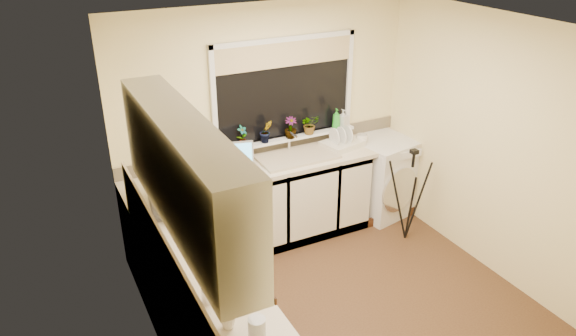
{
  "coord_description": "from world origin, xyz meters",
  "views": [
    {
      "loc": [
        -2.2,
        -3.33,
        3.22
      ],
      "look_at": [
        -0.23,
        0.55,
        1.15
      ],
      "focal_mm": 33.79,
      "sensor_mm": 36.0,
      "label": 1
    }
  ],
  "objects": [
    {
      "name": "washing_machine",
      "position": [
        1.29,
        1.17,
        0.45
      ],
      "size": [
        0.75,
        0.73,
        0.9
      ],
      "primitive_type": "cube",
      "rotation": [
        0.0,
        0.0,
        0.2
      ],
      "color": "white",
      "rests_on": "floor"
    },
    {
      "name": "upper_cabinet",
      "position": [
        -1.44,
        -0.45,
        1.8
      ],
      "size": [
        0.28,
        1.9,
        0.7
      ],
      "primitive_type": "cube",
      "color": "silver",
      "rests_on": "wall_left"
    },
    {
      "name": "plant_c",
      "position": [
        0.22,
        1.39,
        1.16
      ],
      "size": [
        0.16,
        0.16,
        0.23
      ],
      "primitive_type": "imported",
      "rotation": [
        0.0,
        0.0,
        -0.27
      ],
      "color": "#999999",
      "rests_on": "windowsill"
    },
    {
      "name": "worktop_back",
      "position": [
        0.0,
        1.2,
        0.88
      ],
      "size": [
        3.2,
        0.6,
        0.04
      ],
      "primitive_type": "cube",
      "color": "beige",
      "rests_on": "base_cabinet_back"
    },
    {
      "name": "floor",
      "position": [
        0.0,
        0.0,
        0.0
      ],
      "size": [
        3.2,
        3.2,
        0.0
      ],
      "primitive_type": "plane",
      "color": "brown",
      "rests_on": "ground"
    },
    {
      "name": "microwave",
      "position": [
        -1.25,
        0.8,
        1.04
      ],
      "size": [
        0.41,
        0.56,
        0.29
      ],
      "primitive_type": "imported",
      "rotation": [
        0.0,
        0.0,
        1.44
      ],
      "color": "silver",
      "rests_on": "worktop_left"
    },
    {
      "name": "base_cabinet_back",
      "position": [
        -0.33,
        1.2,
        0.43
      ],
      "size": [
        2.55,
        0.6,
        0.86
      ],
      "primitive_type": "cube",
      "color": "silver",
      "rests_on": "floor"
    },
    {
      "name": "soap_bottle_green",
      "position": [
        0.79,
        1.4,
        1.16
      ],
      "size": [
        0.1,
        0.1,
        0.23
      ],
      "primitive_type": "imported",
      "rotation": [
        0.0,
        0.0,
        -0.19
      ],
      "color": "green",
      "rests_on": "windowsill"
    },
    {
      "name": "splashback_left",
      "position": [
        -1.59,
        -0.3,
        1.12
      ],
      "size": [
        0.02,
        2.4,
        0.45
      ],
      "primitive_type": "cube",
      "color": "beige",
      "rests_on": "wall_left"
    },
    {
      "name": "cup_left",
      "position": [
        -1.36,
        -0.85,
        0.95
      ],
      "size": [
        0.13,
        0.13,
        0.1
      ],
      "primitive_type": "imported",
      "rotation": [
        0.0,
        0.0,
        0.3
      ],
      "color": "beige",
      "rests_on": "worktop_left"
    },
    {
      "name": "plant_b",
      "position": [
        -0.06,
        1.39,
        1.17
      ],
      "size": [
        0.14,
        0.12,
        0.24
      ],
      "primitive_type": "imported",
      "rotation": [
        0.0,
        0.0,
        -0.1
      ],
      "color": "#999999",
      "rests_on": "windowsill"
    },
    {
      "name": "window_blind",
      "position": [
        0.2,
        1.46,
        1.92
      ],
      "size": [
        1.5,
        0.02,
        0.25
      ],
      "primitive_type": "cube",
      "color": "tan",
      "rests_on": "wall_back"
    },
    {
      "name": "windowsill",
      "position": [
        0.2,
        1.43,
        1.04
      ],
      "size": [
        1.6,
        0.14,
        0.03
      ],
      "primitive_type": "cube",
      "color": "white",
      "rests_on": "wall_back"
    },
    {
      "name": "plant_a",
      "position": [
        -0.31,
        1.43,
        1.16
      ],
      "size": [
        0.13,
        0.11,
        0.22
      ],
      "primitive_type": "imported",
      "rotation": [
        0.0,
        0.0,
        0.34
      ],
      "color": "#999999",
      "rests_on": "windowsill"
    },
    {
      "name": "splashback_back",
      "position": [
        0.0,
        1.49,
        0.97
      ],
      "size": [
        3.2,
        0.02,
        0.14
      ],
      "primitive_type": "cube",
      "color": "beige",
      "rests_on": "wall_back"
    },
    {
      "name": "ceiling",
      "position": [
        0.0,
        0.0,
        2.45
      ],
      "size": [
        3.2,
        3.2,
        0.0
      ],
      "primitive_type": "plane",
      "rotation": [
        3.14,
        0.0,
        0.0
      ],
      "color": "white",
      "rests_on": "ground"
    },
    {
      "name": "glass_jug",
      "position": [
        -1.24,
        -1.03,
        0.98
      ],
      "size": [
        0.11,
        0.11,
        0.16
      ],
      "primitive_type": "cylinder",
      "color": "silver",
      "rests_on": "worktop_left"
    },
    {
      "name": "faucet",
      "position": [
        0.2,
        1.38,
        1.02
      ],
      "size": [
        0.03,
        0.03,
        0.24
      ],
      "primitive_type": "cylinder",
      "color": "silver",
      "rests_on": "worktop_back"
    },
    {
      "name": "plant_d",
      "position": [
        0.46,
        1.4,
        1.16
      ],
      "size": [
        0.2,
        0.17,
        0.22
      ],
      "primitive_type": "imported",
      "rotation": [
        0.0,
        0.0,
        -0.01
      ],
      "color": "#999999",
      "rests_on": "windowsill"
    },
    {
      "name": "wall_right",
      "position": [
        1.6,
        0.0,
        1.23
      ],
      "size": [
        0.0,
        3.0,
        3.0
      ],
      "primitive_type": "plane",
      "rotation": [
        1.57,
        0.0,
        -1.57
      ],
      "color": "#FBE9A7",
      "rests_on": "ground"
    },
    {
      "name": "wall_left",
      "position": [
        -1.6,
        0.0,
        1.23
      ],
      "size": [
        0.0,
        3.0,
        3.0
      ],
      "primitive_type": "plane",
      "rotation": [
        1.57,
        0.0,
        1.57
      ],
      "color": "#FBE9A7",
      "rests_on": "ground"
    },
    {
      "name": "wall_back",
      "position": [
        0.0,
        1.5,
        1.23
      ],
      "size": [
        3.2,
        0.0,
        3.2
      ],
      "primitive_type": "plane",
      "rotation": [
        1.57,
        0.0,
        0.0
      ],
      "color": "#FBE9A7",
      "rests_on": "ground"
    },
    {
      "name": "worktop_left",
      "position": [
        -1.3,
        -0.3,
        0.88
      ],
      "size": [
        0.6,
        2.4,
        0.04
      ],
      "primitive_type": "cube",
      "color": "beige",
      "rests_on": "base_cabinet_left"
    },
    {
      "name": "cup_back",
      "position": [
        1.02,
        1.22,
        0.95
      ],
      "size": [
        0.14,
        0.14,
        0.1
      ],
      "primitive_type": "imported",
      "rotation": [
        0.0,
        0.0,
        -0.12
      ],
      "color": "silver",
      "rests_on": "worktop_back"
    },
    {
      "name": "laptop",
      "position": [
        -0.48,
        1.18,
        0.97
      ],
      "size": [
        0.43,
        0.39,
        0.27
      ],
      "rotation": [
        0.0,
        0.0,
        -0.25
      ],
      "color": "#A1A2A9",
      "rests_on": "worktop_back"
    },
    {
      "name": "soap_bottle_clear",
      "position": [
        0.88,
        1.41,
        1.15
      ],
      "size": [
        0.12,
        0.12,
        0.2
      ],
      "primitive_type": "imported",
      "rotation": [
        0.0,
        0.0,
        0.43
      ],
      "color": "#999999",
      "rests_on": "windowsill"
    },
    {
      "name": "tripod",
      "position": [
        1.2,
        0.55,
        0.52
      ],
      "size": [
        0.51,
        0.51,
        1.04
      ],
      "primitive_type": null,
      "rotation": [
        0.0,
        0.0,
        -0.02
      ],
      "color": "black",
      "rests_on": "floor"
    },
    {
      "name": "kettle",
      "position": [
        -1.25,
        0.54,
        1.01
      ],
      "size": [
        0.16,
        0.16,
        0.21
      ],
      "primitive_type": "cylinder",
      "color": "white",
      "rests_on": "worktop_left"
    },
    {
      "name": "dish_rack",
      "position": [
        0.78,
        1.24,
        0.93
      ],
      "size": [
        0.48,
        0.4,
        0.06
      ],
      "primitive_type": "cube",
      "rotation": [
        0.0,
        0.0,
        0.21
      ],
      "color": "beige",
      "rests_on": "worktop_back"
    },
    {
      "name": "steel_jar",
      "position": [
        -1.39,
        -0.57,
        0.95
      ],
      "size": [
        0.07,
        0.07,
        0.1
      ],
      "primitive_type": "cylinder",
      "color": "silver",
      "rests_on": "worktop_left"
    },
    {
      "name": "wall_front",
      "position": [
        0.0,
        -1.5,
        1.23
      ],
      "size": [
        3.2,
        0.0,
        3.2
      ],
      "primitive_type": "plane",
      "rotation": [
        -1.57,
        0.0,
        0.0
      ],
      "color": "#FBE9A7",
      "rests_on": "ground"
    },
    {
      "name": "window_glass",
      "position": [
        0.2,
        1.49,
        1.55
      ],
      "size": [
        1.5,
        0.02,
        1.0
      ],
      "primitive_type": "cube",
      "color": "black",
      "rests_on": "wall_back"
    },
    {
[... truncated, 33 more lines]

